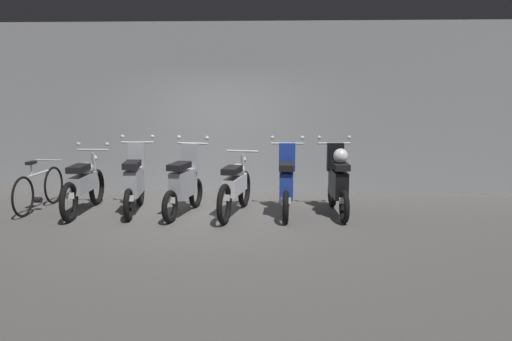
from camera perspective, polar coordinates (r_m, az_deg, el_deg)
name	(u,v)px	position (r m, az deg, el deg)	size (l,w,h in m)	color
ground_plane	(208,217)	(9.79, -4.66, -4.49)	(80.00, 80.00, 0.00)	#565451
back_wall	(224,108)	(11.80, -3.17, 6.13)	(16.00, 0.30, 3.36)	gray
motorbike_slot_0	(84,184)	(10.38, -16.43, -1.27)	(0.59, 1.95, 1.15)	black
motorbike_slot_1	(135,182)	(10.18, -11.75, -1.08)	(0.59, 1.68, 1.29)	black
motorbike_slot_2	(184,183)	(9.88, -7.01, -1.26)	(0.59, 1.66, 1.29)	black
motorbike_slot_3	(235,186)	(9.80, -2.04, -1.52)	(0.57, 1.94, 1.03)	black
motorbike_slot_4	(287,184)	(9.81, 3.00, -1.29)	(0.59, 1.68, 1.29)	black
motorbike_slot_5	(338,181)	(9.89, 8.00, -1.04)	(0.59, 1.68, 1.29)	black
bicycle	(39,189)	(10.84, -20.39, -1.74)	(0.50, 1.73, 0.89)	black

